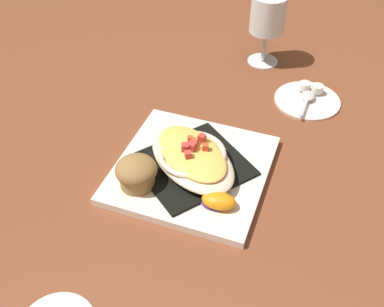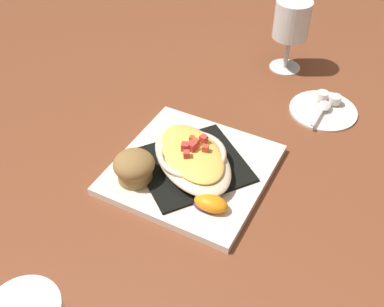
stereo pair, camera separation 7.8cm
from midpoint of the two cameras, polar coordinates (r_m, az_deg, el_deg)
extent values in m
plane|color=brown|center=(0.81, -2.75, -2.44)|extent=(2.60, 2.60, 0.00)
cube|color=white|center=(0.80, -2.77, -2.08)|extent=(0.26, 0.26, 0.01)
cube|color=black|center=(0.80, -2.79, -1.59)|extent=(0.24, 0.23, 0.00)
ellipsoid|color=beige|center=(0.78, -2.83, -0.71)|extent=(0.21, 0.22, 0.03)
torus|color=beige|center=(0.78, -2.86, -0.18)|extent=(0.16, 0.16, 0.01)
ellipsoid|color=#F3C758|center=(0.78, -2.86, -0.07)|extent=(0.17, 0.18, 0.02)
cube|color=#D23E3B|center=(0.76, -3.75, 0.66)|extent=(0.02, 0.02, 0.01)
cube|color=#CC462B|center=(0.77, -1.23, 0.70)|extent=(0.01, 0.01, 0.01)
cube|color=#AC4E25|center=(0.78, -3.06, 1.72)|extent=(0.01, 0.01, 0.01)
cube|color=#C93A37|center=(0.76, -3.10, 0.64)|extent=(0.02, 0.02, 0.01)
cube|color=red|center=(0.78, -1.60, 1.83)|extent=(0.01, 0.01, 0.01)
cube|color=#BA5C28|center=(0.76, -2.81, 0.57)|extent=(0.01, 0.01, 0.01)
cube|color=#BA4E24|center=(0.78, -2.64, 1.33)|extent=(0.01, 0.01, 0.01)
cube|color=#CE4138|center=(0.75, -3.25, -0.29)|extent=(0.01, 0.01, 0.01)
cylinder|color=olive|center=(0.77, -9.63, -3.24)|extent=(0.06, 0.06, 0.02)
ellipsoid|color=olive|center=(0.75, -9.81, -2.12)|extent=(0.07, 0.07, 0.04)
ellipsoid|color=#4C0F23|center=(0.75, -9.89, -1.62)|extent=(0.03, 0.03, 0.01)
ellipsoid|color=#4B2A67|center=(0.74, -0.18, -6.11)|extent=(0.04, 0.05, 0.01)
ellipsoid|color=orange|center=(0.73, 0.25, -5.98)|extent=(0.04, 0.06, 0.02)
cylinder|color=white|center=(1.10, 6.63, 11.18)|extent=(0.07, 0.07, 0.00)
cylinder|color=white|center=(1.08, 6.80, 12.94)|extent=(0.01, 0.01, 0.07)
cylinder|color=white|center=(1.04, 7.15, 16.60)|extent=(0.08, 0.08, 0.08)
cylinder|color=silver|center=(1.05, 7.06, 15.62)|extent=(0.07, 0.07, 0.04)
cylinder|color=white|center=(0.98, 11.79, 6.42)|extent=(0.13, 0.13, 0.01)
ellipsoid|color=silver|center=(0.98, 11.87, 6.87)|extent=(0.04, 0.03, 0.01)
cube|color=silver|center=(0.94, 11.27, 5.45)|extent=(0.06, 0.01, 0.00)
cylinder|color=white|center=(1.00, 12.99, 7.67)|extent=(0.02, 0.02, 0.02)
cylinder|color=white|center=(1.00, 11.52, 8.03)|extent=(0.02, 0.02, 0.02)
camera|label=1|loc=(0.04, -92.87, -2.63)|focal=43.43mm
camera|label=2|loc=(0.04, 87.13, 2.63)|focal=43.43mm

